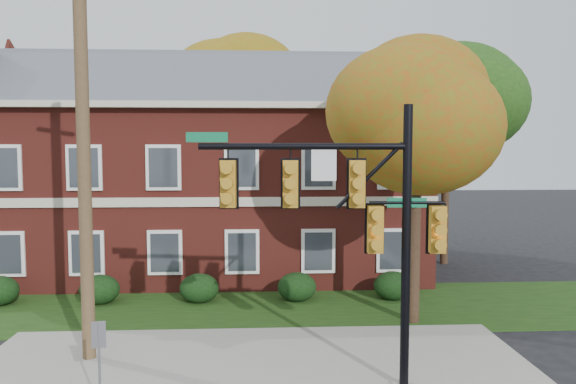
{
  "coord_description": "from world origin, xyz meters",
  "views": [
    {
      "loc": [
        0.12,
        -13.12,
        5.5
      ],
      "look_at": [
        0.98,
        3.0,
        4.25
      ],
      "focal_mm": 35.0,
      "sensor_mm": 36.0,
      "label": 1
    }
  ],
  "objects_px": {
    "tree_right_rear": "(455,92)",
    "sign_post": "(99,352)",
    "hedge_left": "(100,290)",
    "hedge_right": "(297,287)",
    "apartment_building": "(210,160)",
    "hedge_far_right": "(393,286)",
    "hedge_center": "(199,288)",
    "traffic_signal": "(354,215)",
    "utility_pole": "(84,164)",
    "tree_near_right": "(425,110)",
    "tree_far_rear": "(244,91)"
  },
  "relations": [
    {
      "from": "tree_right_rear",
      "to": "sign_post",
      "type": "bearing_deg",
      "value": -130.68
    },
    {
      "from": "hedge_left",
      "to": "hedge_right",
      "type": "height_order",
      "value": "same"
    },
    {
      "from": "apartment_building",
      "to": "hedge_far_right",
      "type": "height_order",
      "value": "apartment_building"
    },
    {
      "from": "apartment_building",
      "to": "hedge_center",
      "type": "distance_m",
      "value": 6.89
    },
    {
      "from": "hedge_center",
      "to": "traffic_signal",
      "type": "height_order",
      "value": "traffic_signal"
    },
    {
      "from": "hedge_far_right",
      "to": "utility_pole",
      "type": "relative_size",
      "value": 0.14
    },
    {
      "from": "hedge_far_right",
      "to": "tree_right_rear",
      "type": "relative_size",
      "value": 0.13
    },
    {
      "from": "hedge_center",
      "to": "tree_near_right",
      "type": "xyz_separation_m",
      "value": [
        7.22,
        -2.83,
        6.14
      ]
    },
    {
      "from": "hedge_left",
      "to": "utility_pole",
      "type": "relative_size",
      "value": 0.14
    },
    {
      "from": "hedge_left",
      "to": "apartment_building",
      "type": "bearing_deg",
      "value": 56.33
    },
    {
      "from": "hedge_center",
      "to": "hedge_right",
      "type": "relative_size",
      "value": 1.0
    },
    {
      "from": "hedge_right",
      "to": "tree_near_right",
      "type": "relative_size",
      "value": 0.16
    },
    {
      "from": "hedge_right",
      "to": "tree_right_rear",
      "type": "distance_m",
      "value": 12.5
    },
    {
      "from": "apartment_building",
      "to": "hedge_far_right",
      "type": "bearing_deg",
      "value": -36.89
    },
    {
      "from": "sign_post",
      "to": "hedge_right",
      "type": "bearing_deg",
      "value": 51.54
    },
    {
      "from": "hedge_far_right",
      "to": "sign_post",
      "type": "distance_m",
      "value": 11.74
    },
    {
      "from": "hedge_far_right",
      "to": "hedge_right",
      "type": "bearing_deg",
      "value": 180.0
    },
    {
      "from": "apartment_building",
      "to": "tree_far_rear",
      "type": "relative_size",
      "value": 1.63
    },
    {
      "from": "tree_far_rear",
      "to": "traffic_signal",
      "type": "bearing_deg",
      "value": -81.93
    },
    {
      "from": "hedge_right",
      "to": "hedge_left",
      "type": "bearing_deg",
      "value": 180.0
    },
    {
      "from": "traffic_signal",
      "to": "utility_pole",
      "type": "bearing_deg",
      "value": 165.46
    },
    {
      "from": "apartment_building",
      "to": "hedge_left",
      "type": "distance_m",
      "value": 7.73
    },
    {
      "from": "hedge_left",
      "to": "hedge_right",
      "type": "relative_size",
      "value": 1.0
    },
    {
      "from": "hedge_right",
      "to": "utility_pole",
      "type": "height_order",
      "value": "utility_pole"
    },
    {
      "from": "tree_far_rear",
      "to": "traffic_signal",
      "type": "relative_size",
      "value": 1.78
    },
    {
      "from": "tree_right_rear",
      "to": "hedge_far_right",
      "type": "bearing_deg",
      "value": -125.23
    },
    {
      "from": "tree_near_right",
      "to": "traffic_signal",
      "type": "bearing_deg",
      "value": -122.4
    },
    {
      "from": "tree_near_right",
      "to": "traffic_signal",
      "type": "xyz_separation_m",
      "value": [
        -2.96,
        -4.67,
        -2.65
      ]
    },
    {
      "from": "hedge_left",
      "to": "sign_post",
      "type": "relative_size",
      "value": 0.71
    },
    {
      "from": "hedge_far_right",
      "to": "tree_right_rear",
      "type": "bearing_deg",
      "value": 54.77
    },
    {
      "from": "tree_far_rear",
      "to": "hedge_left",
      "type": "bearing_deg",
      "value": -110.29
    },
    {
      "from": "hedge_left",
      "to": "sign_post",
      "type": "bearing_deg",
      "value": -74.45
    },
    {
      "from": "hedge_far_right",
      "to": "sign_post",
      "type": "xyz_separation_m",
      "value": [
        -8.16,
        -8.41,
        0.81
      ]
    },
    {
      "from": "hedge_center",
      "to": "tree_near_right",
      "type": "height_order",
      "value": "tree_near_right"
    },
    {
      "from": "hedge_center",
      "to": "sign_post",
      "type": "relative_size",
      "value": 0.71
    },
    {
      "from": "hedge_far_right",
      "to": "hedge_center",
      "type": "bearing_deg",
      "value": 180.0
    },
    {
      "from": "hedge_left",
      "to": "tree_near_right",
      "type": "distance_m",
      "value": 12.68
    },
    {
      "from": "hedge_right",
      "to": "hedge_far_right",
      "type": "height_order",
      "value": "same"
    },
    {
      "from": "tree_far_rear",
      "to": "sign_post",
      "type": "distance_m",
      "value": 22.91
    },
    {
      "from": "tree_near_right",
      "to": "utility_pole",
      "type": "relative_size",
      "value": 0.85
    },
    {
      "from": "utility_pole",
      "to": "sign_post",
      "type": "bearing_deg",
      "value": -53.12
    },
    {
      "from": "tree_far_rear",
      "to": "sign_post",
      "type": "height_order",
      "value": "tree_far_rear"
    },
    {
      "from": "hedge_right",
      "to": "tree_far_rear",
      "type": "bearing_deg",
      "value": 99.36
    },
    {
      "from": "hedge_far_right",
      "to": "utility_pole",
      "type": "distance_m",
      "value": 11.66
    },
    {
      "from": "hedge_left",
      "to": "hedge_center",
      "type": "height_order",
      "value": "same"
    },
    {
      "from": "hedge_right",
      "to": "traffic_signal",
      "type": "height_order",
      "value": "traffic_signal"
    },
    {
      "from": "hedge_far_right",
      "to": "traffic_signal",
      "type": "distance_m",
      "value": 8.72
    },
    {
      "from": "tree_near_right",
      "to": "tree_right_rear",
      "type": "xyz_separation_m",
      "value": [
        4.09,
        8.95,
        1.45
      ]
    },
    {
      "from": "tree_near_right",
      "to": "sign_post",
      "type": "relative_size",
      "value": 4.36
    },
    {
      "from": "tree_right_rear",
      "to": "sign_post",
      "type": "height_order",
      "value": "tree_right_rear"
    }
  ]
}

